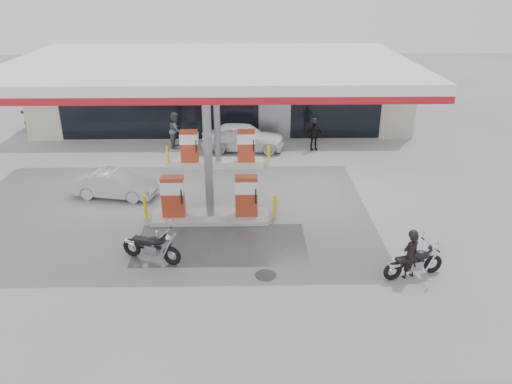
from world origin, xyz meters
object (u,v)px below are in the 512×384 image
sedan_white (243,137)px  attendant (176,130)px  parked_motorcycle (152,247)px  parked_car_left (57,121)px  biker_main (410,255)px  biker_walking (314,135)px  hatchback_silver (115,184)px  main_motorcycle (415,263)px  pump_island_far (218,151)px  parked_car_right (315,119)px  pump_island_near (210,202)px

sedan_white → attendant: (-3.67, 0.60, 0.23)m
parked_motorcycle → parked_car_left: 17.15m
sedan_white → biker_main: bearing=-152.3°
biker_main → biker_walking: size_ratio=0.95×
hatchback_silver → parked_car_left: (-5.82, 9.80, 0.04)m
main_motorcycle → biker_walking: 12.42m
parked_motorcycle → hatchback_silver: (-2.46, 5.21, 0.07)m
biker_main → hatchback_silver: biker_main is taller
pump_island_far → parked_car_right: 8.19m
pump_island_near → attendant: (-2.43, 8.80, 0.27)m
hatchback_silver → parked_car_right: bearing=-34.4°
pump_island_near → biker_walking: (5.02, 8.20, 0.12)m
biker_main → parked_motorcycle: 8.28m
parked_car_left → attendant: bearing=-88.8°
pump_island_near → parked_motorcycle: 3.48m
hatchback_silver → parked_motorcycle: bearing=-144.3°
pump_island_far → parked_motorcycle: 9.18m
pump_island_far → biker_walking: size_ratio=3.11×
attendant → parked_car_left: attendant is taller
parked_car_right → pump_island_far: bearing=134.4°
pump_island_far → hatchback_silver: size_ratio=1.49×
sedan_white → biker_walking: (3.79, 0.00, 0.08)m
parked_car_right → biker_walking: bearing=169.0°
main_motorcycle → biker_main: (-0.19, -0.06, 0.31)m
parked_car_right → sedan_white: bearing=128.5°
parked_car_right → biker_walking: 3.84m
biker_main → attendant: 15.73m
parked_motorcycle → parked_car_right: parked_car_right is taller
parked_motorcycle → biker_main: bearing=13.9°
pump_island_far → parked_motorcycle: pump_island_far is taller
parked_car_left → biker_walking: size_ratio=2.52×
main_motorcycle → biker_main: size_ratio=1.30×
main_motorcycle → hatchback_silver: 12.54m
attendant → hatchback_silver: 6.84m
pump_island_far → parked_car_left: 11.66m
sedan_white → parked_car_left: 11.86m
biker_main → hatchback_silver: bearing=-55.1°
pump_island_near → pump_island_far: size_ratio=1.00×
pump_island_near → main_motorcycle: size_ratio=2.52×
pump_island_near → pump_island_far: (0.00, 6.00, 0.00)m
pump_island_far → parked_car_right: bearing=47.1°
hatchback_silver → parked_car_left: bearing=41.2°
main_motorcycle → sedan_white: bearing=98.1°
pump_island_far → main_motorcycle: size_ratio=2.52×
sedan_white → parked_car_left: bearing=76.0°
biker_main → pump_island_near: bearing=-57.0°
parked_motorcycle → parked_car_left: parked_car_left is taller
sedan_white → parked_car_right: sedan_white is taller
pump_island_far → biker_main: size_ratio=3.27×
sedan_white → parked_car_left: size_ratio=1.05×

